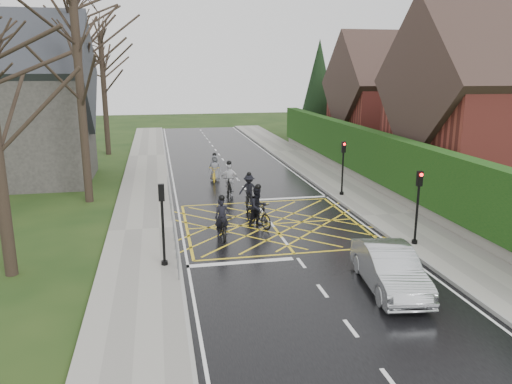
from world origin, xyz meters
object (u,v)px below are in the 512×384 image
object	(u,v)px
cyclist_rear	(222,224)
car	(390,268)
cyclist_back	(258,211)
cyclist_lead	(215,171)
cyclist_mid	(249,193)
cyclist_front	(229,183)

from	to	relation	value
cyclist_rear	car	xyz separation A→B (m)	(4.78, -6.32, 0.11)
cyclist_back	cyclist_lead	world-z (taller)	cyclist_back
cyclist_mid	cyclist_front	distance (m)	2.23
cyclist_mid	cyclist_front	bearing A→B (deg)	130.06
cyclist_front	car	xyz separation A→B (m)	(3.42, -13.47, -0.04)
cyclist_rear	car	world-z (taller)	cyclist_rear
car	cyclist_rear	bearing A→B (deg)	134.18
cyclist_mid	cyclist_lead	bearing A→B (deg)	119.99
cyclist_lead	car	bearing A→B (deg)	-67.06
cyclist_lead	cyclist_mid	bearing A→B (deg)	-68.86
cyclist_back	cyclist_front	distance (m)	5.98
cyclist_back	car	bearing A→B (deg)	-90.89
cyclist_rear	cyclist_lead	distance (m)	11.33
cyclist_rear	cyclist_mid	size ratio (longest dim) A/B	1.00
cyclist_mid	cyclist_rear	bearing A→B (deg)	-93.21
cyclist_back	cyclist_front	world-z (taller)	cyclist_front
cyclist_back	cyclist_lead	xyz separation A→B (m)	(-0.83, 10.09, -0.12)
cyclist_lead	cyclist_front	bearing A→B (deg)	-74.25
cyclist_front	cyclist_lead	bearing A→B (deg)	109.90
cyclist_mid	cyclist_back	bearing A→B (deg)	-74.71
cyclist_lead	car	distance (m)	18.00
cyclist_mid	car	bearing A→B (deg)	-57.23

